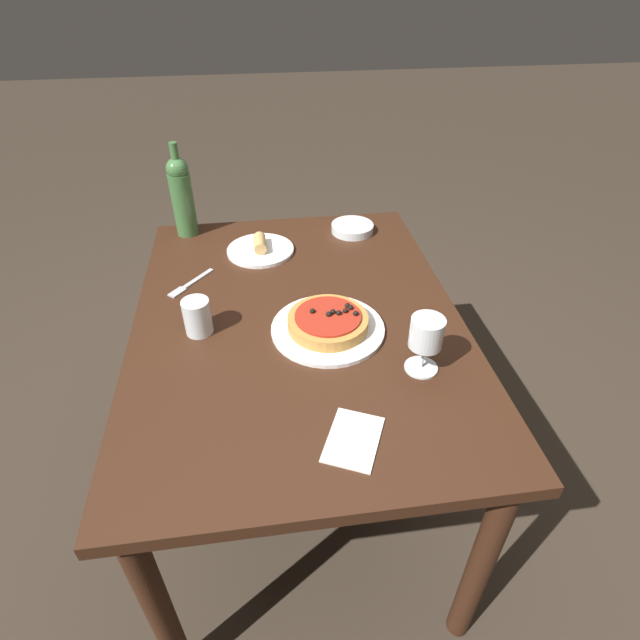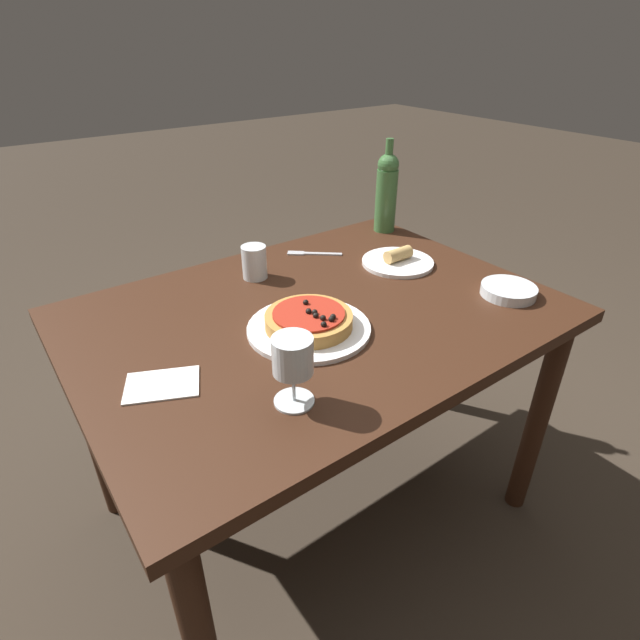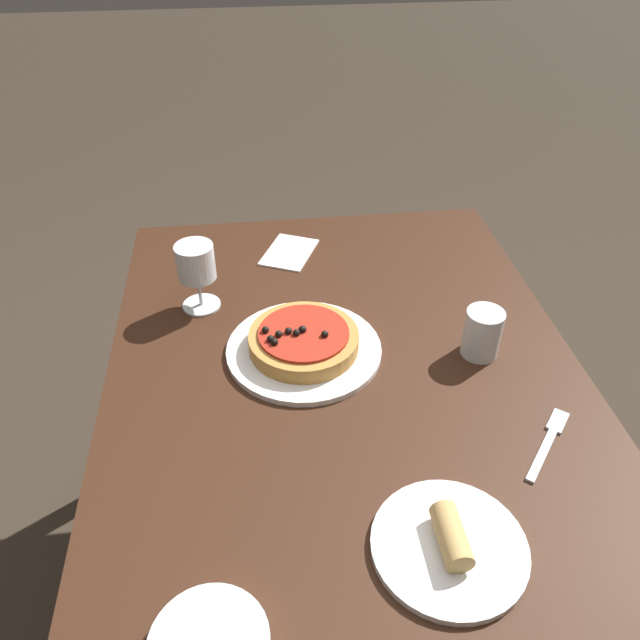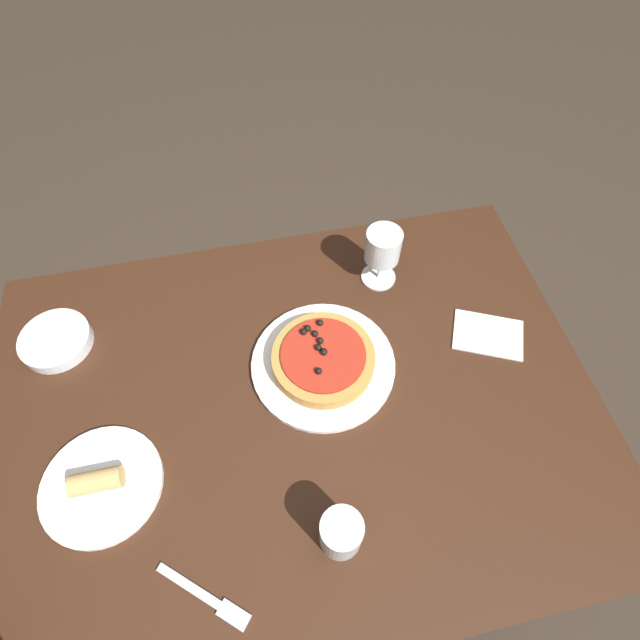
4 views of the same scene
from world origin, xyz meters
The scene contains 9 objects.
ground_plane centered at (0.00, 0.00, 0.00)m, with size 14.00×14.00×0.00m, color #382D23.
dining_table centered at (0.00, 0.00, 0.64)m, with size 1.20×0.88×0.74m.
dinner_plate centered at (-0.07, -0.07, 0.75)m, with size 0.30×0.30×0.01m.
pizza centered at (-0.07, -0.07, 0.77)m, with size 0.21×0.21×0.05m.
wine_glass centered at (-0.25, -0.27, 0.84)m, with size 0.08×0.08×0.15m.
water_cup centered at (-0.03, 0.26, 0.79)m, with size 0.07×0.07×0.10m.
fork centered at (0.20, 0.30, 0.74)m, with size 0.15×0.13×0.00m.
side_plate centered at (0.37, 0.08, 0.75)m, with size 0.22×0.22×0.05m.
paper_napkin centered at (-0.44, -0.07, 0.74)m, with size 0.18×0.15×0.00m.
Camera 3 is at (0.83, -0.15, 1.52)m, focal length 35.00 mm.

